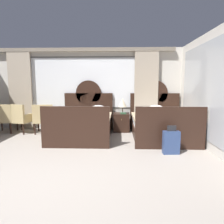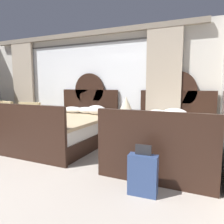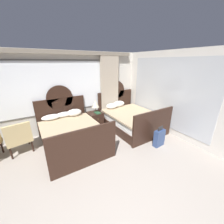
{
  "view_description": "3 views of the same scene",
  "coord_description": "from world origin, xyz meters",
  "px_view_note": "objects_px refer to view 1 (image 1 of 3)",
  "views": [
    {
      "loc": [
        1.22,
        -2.92,
        1.49
      ],
      "look_at": [
        1.02,
        2.63,
        0.73
      ],
      "focal_mm": 32.05,
      "sensor_mm": 36.0,
      "label": 1
    },
    {
      "loc": [
        3.01,
        -1.05,
        1.33
      ],
      "look_at": [
        1.21,
        2.92,
        0.77
      ],
      "focal_mm": 33.79,
      "sensor_mm": 36.0,
      "label": 2
    },
    {
      "loc": [
        -0.69,
        -0.94,
        2.35
      ],
      "look_at": [
        1.65,
        2.82,
        0.73
      ],
      "focal_mm": 22.11,
      "sensor_mm": 36.0,
      "label": 3
    }
  ],
  "objects_px": {
    "table_lamp_on_nightstand": "(123,103)",
    "bed_near_mirror": "(160,125)",
    "nightstand_between_beds": "(121,122)",
    "armchair_by_window_left": "(44,118)",
    "armchair_by_window_centre": "(20,117)",
    "suitcase_on_floor": "(171,142)",
    "book_on_nightstand": "(123,113)",
    "bed_near_window": "(84,124)",
    "armchair_by_window_right": "(4,117)"
  },
  "relations": [
    {
      "from": "book_on_nightstand",
      "to": "armchair_by_window_centre",
      "type": "height_order",
      "value": "armchair_by_window_centre"
    },
    {
      "from": "book_on_nightstand",
      "to": "armchair_by_window_centre",
      "type": "distance_m",
      "value": 3.22
    },
    {
      "from": "bed_near_window",
      "to": "nightstand_between_beds",
      "type": "relative_size",
      "value": 3.73
    },
    {
      "from": "bed_near_window",
      "to": "armchair_by_window_left",
      "type": "height_order",
      "value": "bed_near_window"
    },
    {
      "from": "suitcase_on_floor",
      "to": "bed_near_mirror",
      "type": "bearing_deg",
      "value": 88.25
    },
    {
      "from": "bed_near_window",
      "to": "armchair_by_window_left",
      "type": "distance_m",
      "value": 1.35
    },
    {
      "from": "table_lamp_on_nightstand",
      "to": "bed_near_mirror",
      "type": "bearing_deg",
      "value": -33.38
    },
    {
      "from": "bed_near_mirror",
      "to": "suitcase_on_floor",
      "type": "relative_size",
      "value": 3.47
    },
    {
      "from": "nightstand_between_beds",
      "to": "suitcase_on_floor",
      "type": "distance_m",
      "value": 2.37
    },
    {
      "from": "nightstand_between_beds",
      "to": "table_lamp_on_nightstand",
      "type": "bearing_deg",
      "value": -9.59
    },
    {
      "from": "armchair_by_window_centre",
      "to": "bed_near_window",
      "type": "bearing_deg",
      "value": -9.54
    },
    {
      "from": "nightstand_between_beds",
      "to": "bed_near_mirror",
      "type": "bearing_deg",
      "value": -32.71
    },
    {
      "from": "nightstand_between_beds",
      "to": "armchair_by_window_left",
      "type": "distance_m",
      "value": 2.43
    },
    {
      "from": "bed_near_window",
      "to": "book_on_nightstand",
      "type": "xyz_separation_m",
      "value": [
        1.16,
        0.6,
        0.24
      ]
    },
    {
      "from": "bed_near_window",
      "to": "armchair_by_window_left",
      "type": "bearing_deg",
      "value": 165.17
    },
    {
      "from": "armchair_by_window_left",
      "to": "armchair_by_window_right",
      "type": "relative_size",
      "value": 1.0
    },
    {
      "from": "armchair_by_window_right",
      "to": "armchair_by_window_centre",
      "type": "bearing_deg",
      "value": 0.22
    },
    {
      "from": "nightstand_between_beds",
      "to": "book_on_nightstand",
      "type": "relative_size",
      "value": 2.25
    },
    {
      "from": "armchair_by_window_left",
      "to": "suitcase_on_floor",
      "type": "xyz_separation_m",
      "value": [
        3.45,
        -1.76,
        -0.23
      ]
    },
    {
      "from": "bed_near_mirror",
      "to": "book_on_nightstand",
      "type": "distance_m",
      "value": 1.23
    },
    {
      "from": "nightstand_between_beds",
      "to": "suitcase_on_floor",
      "type": "xyz_separation_m",
      "value": [
        1.05,
        -2.12,
        -0.04
      ]
    },
    {
      "from": "bed_near_window",
      "to": "armchair_by_window_centre",
      "type": "height_order",
      "value": "bed_near_window"
    },
    {
      "from": "armchair_by_window_left",
      "to": "armchair_by_window_right",
      "type": "bearing_deg",
      "value": -179.97
    },
    {
      "from": "nightstand_between_beds",
      "to": "armchair_by_window_centre",
      "type": "height_order",
      "value": "armchair_by_window_centre"
    },
    {
      "from": "armchair_by_window_right",
      "to": "armchair_by_window_left",
      "type": "bearing_deg",
      "value": 0.03
    },
    {
      "from": "bed_near_mirror",
      "to": "book_on_nightstand",
      "type": "xyz_separation_m",
      "value": [
        -1.04,
        0.6,
        0.24
      ]
    },
    {
      "from": "armchair_by_window_centre",
      "to": "suitcase_on_floor",
      "type": "height_order",
      "value": "armchair_by_window_centre"
    },
    {
      "from": "book_on_nightstand",
      "to": "suitcase_on_floor",
      "type": "relative_size",
      "value": 0.41
    },
    {
      "from": "bed_near_mirror",
      "to": "armchair_by_window_centre",
      "type": "distance_m",
      "value": 4.26
    },
    {
      "from": "bed_near_mirror",
      "to": "armchair_by_window_centre",
      "type": "xyz_separation_m",
      "value": [
        -4.25,
        0.35,
        0.13
      ]
    },
    {
      "from": "bed_near_window",
      "to": "armchair_by_window_left",
      "type": "xyz_separation_m",
      "value": [
        -1.3,
        0.34,
        0.13
      ]
    },
    {
      "from": "table_lamp_on_nightstand",
      "to": "armchair_by_window_right",
      "type": "relative_size",
      "value": 0.54
    },
    {
      "from": "table_lamp_on_nightstand",
      "to": "armchair_by_window_centre",
      "type": "bearing_deg",
      "value": -173.79
    },
    {
      "from": "table_lamp_on_nightstand",
      "to": "armchair_by_window_right",
      "type": "xyz_separation_m",
      "value": [
        -3.68,
        -0.35,
        -0.43
      ]
    },
    {
      "from": "bed_near_mirror",
      "to": "suitcase_on_floor",
      "type": "height_order",
      "value": "bed_near_mirror"
    },
    {
      "from": "armchair_by_window_centre",
      "to": "armchair_by_window_right",
      "type": "bearing_deg",
      "value": -179.78
    },
    {
      "from": "armchair_by_window_left",
      "to": "bed_near_mirror",
      "type": "bearing_deg",
      "value": -5.73
    },
    {
      "from": "bed_near_window",
      "to": "table_lamp_on_nightstand",
      "type": "height_order",
      "value": "bed_near_window"
    },
    {
      "from": "book_on_nightstand",
      "to": "bed_near_window",
      "type": "bearing_deg",
      "value": -152.72
    },
    {
      "from": "table_lamp_on_nightstand",
      "to": "nightstand_between_beds",
      "type": "bearing_deg",
      "value": 170.41
    },
    {
      "from": "armchair_by_window_centre",
      "to": "armchair_by_window_left",
      "type": "bearing_deg",
      "value": -0.09
    },
    {
      "from": "nightstand_between_beds",
      "to": "suitcase_on_floor",
      "type": "relative_size",
      "value": 0.93
    },
    {
      "from": "armchair_by_window_left",
      "to": "armchair_by_window_centre",
      "type": "relative_size",
      "value": 1.0
    },
    {
      "from": "nightstand_between_beds",
      "to": "book_on_nightstand",
      "type": "xyz_separation_m",
      "value": [
        0.06,
        -0.1,
        0.31
      ]
    },
    {
      "from": "book_on_nightstand",
      "to": "armchair_by_window_right",
      "type": "distance_m",
      "value": 3.71
    },
    {
      "from": "bed_near_window",
      "to": "bed_near_mirror",
      "type": "xyz_separation_m",
      "value": [
        2.2,
        -0.01,
        -0.0
      ]
    },
    {
      "from": "book_on_nightstand",
      "to": "armchair_by_window_centre",
      "type": "xyz_separation_m",
      "value": [
        -3.21,
        -0.25,
        -0.11
      ]
    },
    {
      "from": "bed_near_window",
      "to": "bed_near_mirror",
      "type": "relative_size",
      "value": 1.0
    },
    {
      "from": "nightstand_between_beds",
      "to": "armchair_by_window_centre",
      "type": "bearing_deg",
      "value": -173.61
    },
    {
      "from": "book_on_nightstand",
      "to": "suitcase_on_floor",
      "type": "height_order",
      "value": "suitcase_on_floor"
    }
  ]
}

